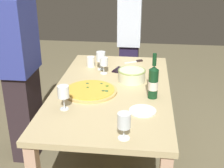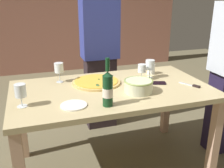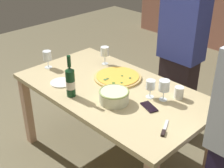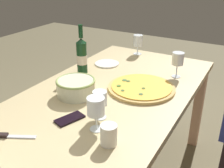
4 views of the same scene
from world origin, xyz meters
name	(u,v)px [view 2 (image 2 of 4)]	position (x,y,z in m)	size (l,w,h in m)	color
ground_plane	(112,165)	(0.00, 0.00, 0.00)	(8.00, 8.00, 0.00)	#6C6448
dining_table	(112,99)	(0.00, 0.00, 0.66)	(1.60, 0.90, 0.75)	tan
brick_wall_back	(58,4)	(0.00, 3.20, 1.27)	(4.69, 0.16, 2.55)	tan
pizza	(96,82)	(-0.09, 0.16, 0.76)	(0.41, 0.41, 0.03)	tan
serving_bowl	(138,86)	(0.17, -0.14, 0.80)	(0.23, 0.23, 0.10)	beige
wine_bottle	(108,88)	(-0.13, -0.31, 0.88)	(0.07, 0.07, 0.34)	#11391C
wine_glass_near_pizza	(150,66)	(0.41, 0.15, 0.87)	(0.08, 0.08, 0.17)	white
wine_glass_by_bottle	(20,91)	(-0.69, -0.15, 0.86)	(0.08, 0.08, 0.16)	white
wine_glass_far_left	(59,69)	(-0.38, 0.28, 0.87)	(0.08, 0.08, 0.17)	white
wine_glass_far_right	(142,69)	(0.31, 0.11, 0.85)	(0.07, 0.07, 0.15)	white
cup_amber	(151,69)	(0.47, 0.25, 0.80)	(0.07, 0.07, 0.09)	white
side_plate	(74,105)	(-0.36, -0.25, 0.76)	(0.18, 0.18, 0.01)	white
cell_phone	(157,83)	(0.40, -0.01, 0.76)	(0.07, 0.14, 0.01)	black
pizza_knife	(192,85)	(0.65, -0.16, 0.76)	(0.11, 0.18, 0.02)	silver
person_host	(100,55)	(0.12, 0.78, 0.84)	(0.39, 0.24, 1.65)	#2D2227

